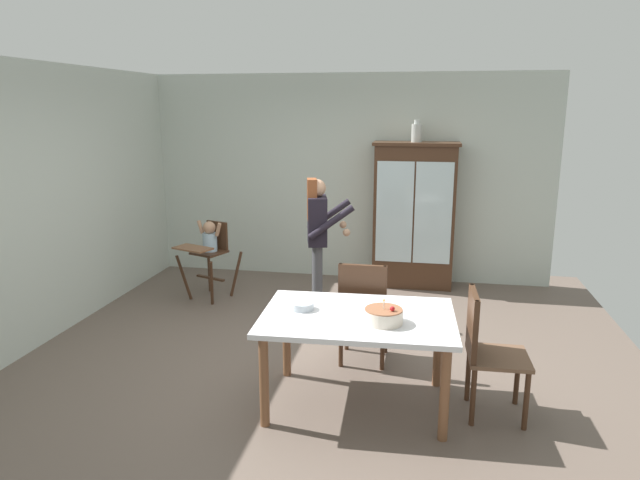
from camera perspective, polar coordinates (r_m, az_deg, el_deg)
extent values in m
plane|color=#66564C|center=(5.40, -1.37, -11.56)|extent=(6.24, 6.24, 0.00)
cube|color=beige|center=(7.55, 2.75, 6.28)|extent=(5.32, 0.06, 2.70)
cube|color=beige|center=(6.10, -26.43, 3.22)|extent=(0.06, 5.32, 2.70)
cube|color=#422819|center=(7.29, 9.46, 2.31)|extent=(1.00, 0.42, 1.81)
cube|color=#422819|center=(7.18, 9.74, 9.57)|extent=(1.06, 0.48, 0.04)
cube|color=silver|center=(7.07, 7.53, 2.78)|extent=(0.45, 0.01, 1.27)
cube|color=silver|center=(7.06, 11.36, 2.62)|extent=(0.45, 0.01, 1.27)
cube|color=#422819|center=(7.28, 9.49, 3.01)|extent=(0.92, 0.36, 0.02)
cylinder|color=#B2B7B2|center=(7.17, 9.74, 10.61)|extent=(0.13, 0.13, 0.22)
cylinder|color=#B2B7B2|center=(7.17, 9.78, 11.69)|extent=(0.07, 0.07, 0.05)
cylinder|color=#422819|center=(6.96, -13.58, -3.70)|extent=(0.17, 0.10, 0.56)
cylinder|color=#422819|center=(6.67, -10.90, -4.32)|extent=(0.10, 0.17, 0.56)
cylinder|color=#422819|center=(7.27, -11.14, -2.87)|extent=(0.10, 0.17, 0.56)
cylinder|color=#422819|center=(6.98, -8.47, -3.42)|extent=(0.17, 0.10, 0.56)
cube|color=#422819|center=(6.97, -11.01, -3.78)|extent=(0.41, 0.19, 0.02)
cube|color=#422819|center=(6.89, -11.13, -1.23)|extent=(0.44, 0.44, 0.02)
cube|color=#422819|center=(6.96, -10.33, 0.49)|extent=(0.30, 0.14, 0.34)
cube|color=brown|center=(6.67, -12.73, -0.83)|extent=(0.50, 0.38, 0.02)
cylinder|color=#9EBCD1|center=(6.87, -11.06, -0.21)|extent=(0.17, 0.17, 0.22)
sphere|color=tan|center=(6.84, -11.13, 1.24)|extent=(0.15, 0.15, 0.15)
cylinder|color=tan|center=(6.93, -11.98, 1.30)|extent=(0.11, 0.08, 0.17)
cylinder|color=tan|center=(6.74, -10.25, 1.05)|extent=(0.11, 0.08, 0.17)
cylinder|color=#47474C|center=(6.16, -0.25, -4.28)|extent=(0.11, 0.11, 0.82)
cylinder|color=#47474C|center=(6.32, -0.32, -3.82)|extent=(0.11, 0.11, 0.82)
cube|color=black|center=(6.08, -0.30, 2.00)|extent=(0.28, 0.40, 0.52)
cube|color=white|center=(6.08, 0.68, 2.01)|extent=(0.02, 0.06, 0.49)
sphere|color=tan|center=(6.02, -0.30, 5.27)|extent=(0.19, 0.19, 0.19)
cube|color=brown|center=(6.03, -0.82, 4.14)|extent=(0.14, 0.22, 0.44)
cylinder|color=black|center=(5.89, 1.16, 1.79)|extent=(0.49, 0.18, 0.37)
sphere|color=tan|center=(5.92, 2.70, 0.76)|extent=(0.08, 0.08, 0.08)
cylinder|color=black|center=(6.28, 0.90, 2.52)|extent=(0.49, 0.18, 0.37)
sphere|color=tan|center=(6.31, 2.34, 1.56)|extent=(0.08, 0.08, 0.08)
cube|color=silver|center=(4.31, 3.83, -7.80)|extent=(1.49, 1.04, 0.04)
cylinder|color=brown|center=(4.20, -5.67, -14.02)|extent=(0.07, 0.07, 0.70)
cylinder|color=brown|center=(4.10, 12.49, -14.94)|extent=(0.07, 0.07, 0.70)
cylinder|color=brown|center=(4.91, -3.39, -9.77)|extent=(0.07, 0.07, 0.70)
cylinder|color=brown|center=(4.83, 11.83, -10.44)|extent=(0.07, 0.07, 0.70)
cylinder|color=beige|center=(4.15, 6.44, -7.67)|extent=(0.28, 0.28, 0.10)
cylinder|color=#935B3D|center=(4.14, 6.46, -6.98)|extent=(0.27, 0.27, 0.01)
cylinder|color=#F2E5CC|center=(4.12, 6.47, -6.53)|extent=(0.01, 0.01, 0.06)
cone|color=yellow|center=(4.11, 6.48, -5.98)|extent=(0.02, 0.02, 0.02)
sphere|color=red|center=(4.09, 7.31, -6.90)|extent=(0.04, 0.04, 0.04)
cylinder|color=#B2BCC6|center=(4.40, -1.80, -6.67)|extent=(0.18, 0.18, 0.05)
cylinder|color=#422819|center=(5.41, 6.66, -9.03)|extent=(0.04, 0.04, 0.45)
cylinder|color=#422819|center=(5.44, 2.73, -8.80)|extent=(0.04, 0.04, 0.45)
cylinder|color=#422819|center=(5.07, 6.33, -10.60)|extent=(0.04, 0.04, 0.45)
cylinder|color=#422819|center=(5.10, 2.12, -10.34)|extent=(0.04, 0.04, 0.45)
cube|color=brown|center=(5.16, 4.51, -7.22)|extent=(0.44, 0.44, 0.03)
cube|color=#422819|center=(4.89, 4.30, -5.23)|extent=(0.42, 0.04, 0.48)
cylinder|color=#422819|center=(4.87, 6.53, -5.35)|extent=(0.03, 0.03, 0.48)
cylinder|color=#422819|center=(4.91, 2.09, -5.11)|extent=(0.03, 0.03, 0.48)
cylinder|color=#422819|center=(4.44, 20.12, -15.03)|extent=(0.04, 0.04, 0.45)
cylinder|color=#422819|center=(4.76, 19.29, -12.95)|extent=(0.04, 0.04, 0.45)
cylinder|color=#422819|center=(4.38, 15.20, -15.05)|extent=(0.04, 0.04, 0.45)
cylinder|color=#422819|center=(4.71, 14.75, -12.93)|extent=(0.04, 0.04, 0.45)
cube|color=brown|center=(4.47, 17.56, -11.22)|extent=(0.45, 0.45, 0.03)
cube|color=#422819|center=(4.34, 15.16, -8.12)|extent=(0.05, 0.42, 0.48)
cylinder|color=#422819|center=(4.17, 15.41, -9.06)|extent=(0.03, 0.03, 0.48)
cylinder|color=#422819|center=(4.52, 14.92, -7.25)|extent=(0.03, 0.03, 0.48)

